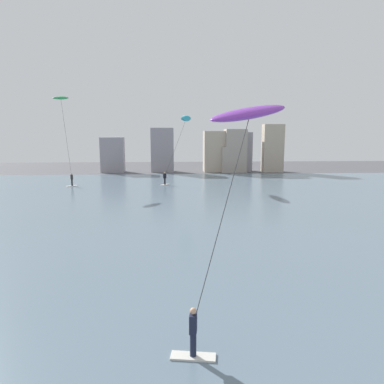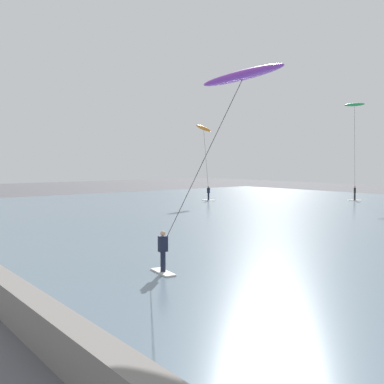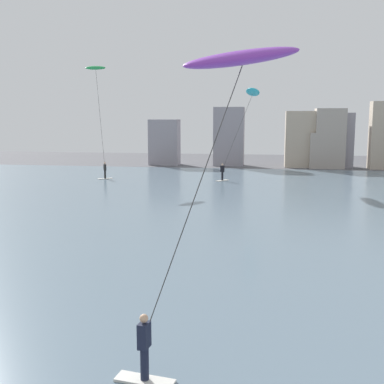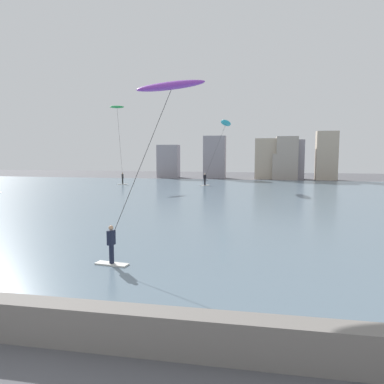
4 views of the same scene
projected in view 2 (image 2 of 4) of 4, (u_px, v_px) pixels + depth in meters
seawall_barrier at (6, 295)px, 12.99m from camera, size 60.00×0.70×1.03m
kitesurfer_purple at (235, 93)px, 16.54m from camera, size 4.39×3.74×8.00m
kitesurfer_green at (355, 117)px, 50.16m from camera, size 2.83×3.29×11.07m
kitesurfer_orange at (204, 138)px, 50.14m from camera, size 2.79×2.60×8.60m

